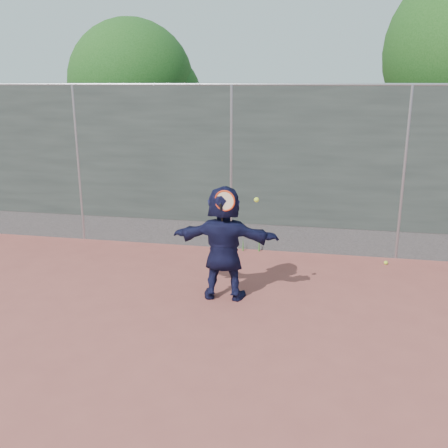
# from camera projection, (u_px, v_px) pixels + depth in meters

# --- Properties ---
(ground) EXTENTS (80.00, 80.00, 0.00)m
(ground) POSITION_uv_depth(u_px,v_px,m) (181.00, 336.00, 6.19)
(ground) COLOR #9E4C42
(ground) RESTS_ON ground
(player) EXTENTS (1.56, 0.54, 1.67)m
(player) POSITION_uv_depth(u_px,v_px,m) (224.00, 243.00, 7.10)
(player) COLOR #141537
(player) RESTS_ON ground
(ball_ground) EXTENTS (0.07, 0.07, 0.07)m
(ball_ground) POSITION_uv_depth(u_px,v_px,m) (386.00, 263.00, 8.61)
(ball_ground) COLOR #C9E733
(ball_ground) RESTS_ON ground
(fence) EXTENTS (20.00, 0.06, 3.03)m
(fence) POSITION_uv_depth(u_px,v_px,m) (231.00, 165.00, 9.06)
(fence) COLOR #38423D
(fence) RESTS_ON ground
(swing_action) EXTENTS (0.61, 0.13, 0.51)m
(swing_action) POSITION_uv_depth(u_px,v_px,m) (228.00, 202.00, 6.72)
(swing_action) COLOR red
(swing_action) RESTS_ON ground
(tree_left) EXTENTS (3.15, 3.00, 4.53)m
(tree_left) POSITION_uv_depth(u_px,v_px,m) (138.00, 86.00, 12.10)
(tree_left) COLOR #382314
(tree_left) RESTS_ON ground
(weed_clump) EXTENTS (0.68, 0.07, 0.30)m
(weed_clump) POSITION_uv_depth(u_px,v_px,m) (245.00, 244.00, 9.30)
(weed_clump) COLOR #387226
(weed_clump) RESTS_ON ground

